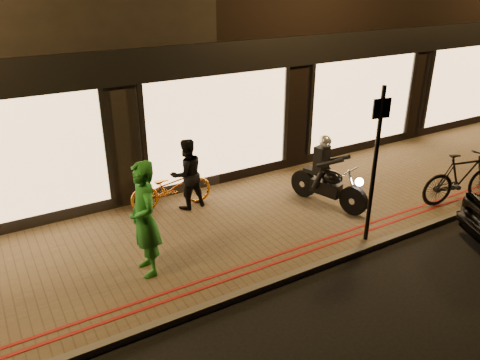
# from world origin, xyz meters

# --- Properties ---
(ground) EXTENTS (90.00, 90.00, 0.00)m
(ground) POSITION_xyz_m (0.00, 0.00, 0.00)
(ground) COLOR black
(ground) RESTS_ON ground
(sidewalk) EXTENTS (50.00, 4.00, 0.12)m
(sidewalk) POSITION_xyz_m (0.00, 2.00, 0.06)
(sidewalk) COLOR brown
(sidewalk) RESTS_ON ground
(kerb_stone) EXTENTS (50.00, 0.14, 0.12)m
(kerb_stone) POSITION_xyz_m (0.00, 0.05, 0.06)
(kerb_stone) COLOR #59544C
(kerb_stone) RESTS_ON ground
(red_kerb_lines) EXTENTS (50.00, 0.26, 0.01)m
(red_kerb_lines) POSITION_xyz_m (0.00, 0.55, 0.12)
(red_kerb_lines) COLOR maroon
(red_kerb_lines) RESTS_ON sidewalk
(motorcycle) EXTENTS (0.75, 1.90, 1.59)m
(motorcycle) POSITION_xyz_m (1.52, 1.82, 0.73)
(motorcycle) COLOR black
(motorcycle) RESTS_ON sidewalk
(sign_post) EXTENTS (0.35, 0.09, 3.00)m
(sign_post) POSITION_xyz_m (1.21, 0.25, 1.80)
(sign_post) COLOR black
(sign_post) RESTS_ON sidewalk
(bicycle_gold) EXTENTS (1.86, 0.81, 0.95)m
(bicycle_gold) POSITION_xyz_m (-1.49, 3.43, 0.59)
(bicycle_gold) COLOR orange
(bicycle_gold) RESTS_ON sidewalk
(bicycle_dark) EXTENTS (2.05, 1.00, 1.19)m
(bicycle_dark) POSITION_xyz_m (4.15, 0.38, 0.71)
(bicycle_dark) COLOR black
(bicycle_dark) RESTS_ON sidewalk
(person_green) EXTENTS (0.50, 0.75, 2.03)m
(person_green) POSITION_xyz_m (-2.80, 1.37, 1.13)
(person_green) COLOR #1F7624
(person_green) RESTS_ON sidewalk
(person_dark) EXTENTS (0.81, 0.65, 1.58)m
(person_dark) POSITION_xyz_m (-1.18, 3.26, 0.91)
(person_dark) COLOR black
(person_dark) RESTS_ON sidewalk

